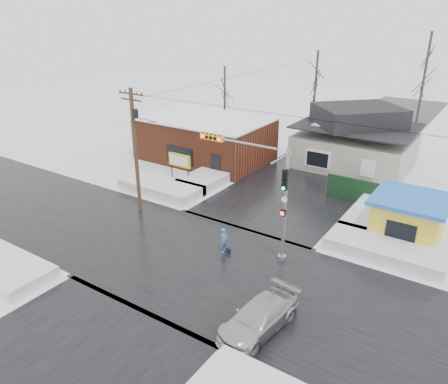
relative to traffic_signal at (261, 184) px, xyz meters
The scene contains 20 objects.
ground 5.94m from the traffic_signal, 129.36° to the right, with size 120.00×120.00×0.00m, color white.
road_ns 5.94m from the traffic_signal, 129.36° to the right, with size 10.00×120.00×0.02m, color black.
road_ew 5.94m from the traffic_signal, 129.36° to the right, with size 120.00×10.00×0.02m, color black.
snowbank_nw 12.81m from the traffic_signal, 160.57° to the left, with size 7.00×3.00×0.80m, color white.
snowbank_ne 8.75m from the traffic_signal, 31.56° to the left, with size 7.00×3.00×0.80m, color white.
snowbank_nside_w 13.70m from the traffic_signal, 136.24° to the left, with size 3.00×8.00×0.80m, color white.
snowbank_nside_e 10.94m from the traffic_signal, 63.18° to the left, with size 3.00×8.00×0.80m, color white.
traffic_signal is the anchor object (origin of this frame).
utility_pole 10.39m from the traffic_signal, behind, with size 3.15×0.44×9.00m.
brick_building 18.87m from the traffic_signal, 135.87° to the left, with size 12.20×8.20×4.12m.
marquee_sign 13.42m from the traffic_signal, 150.28° to the left, with size 2.20×0.21×2.55m.
house 19.13m from the traffic_signal, 91.29° to the left, with size 10.40×8.40×5.76m.
kiosk 10.43m from the traffic_signal, 44.84° to the left, with size 4.60×4.60×2.88m.
fence 12.31m from the traffic_signal, 69.77° to the left, with size 8.00×0.12×1.80m, color black.
tree_far_left 24.16m from the traffic_signal, 105.60° to the left, with size 3.00×3.00×10.00m.
tree_far_mid 25.78m from the traffic_signal, 81.89° to the left, with size 3.00×3.00×12.00m.
tree_far_west 26.75m from the traffic_signal, 128.00° to the left, with size 3.00×3.00×8.00m.
pedestrian 4.31m from the traffic_signal, 148.73° to the right, with size 0.58×0.38×1.59m, color #3F6FB1.
car 7.98m from the traffic_signal, 60.56° to the right, with size 1.94×4.77×1.39m, color #AEB2B5.
shopping_bag 4.75m from the traffic_signal, 142.80° to the right, with size 0.28×0.12×0.35m, color black.
Camera 1 is at (13.56, -17.65, 13.92)m, focal length 35.00 mm.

